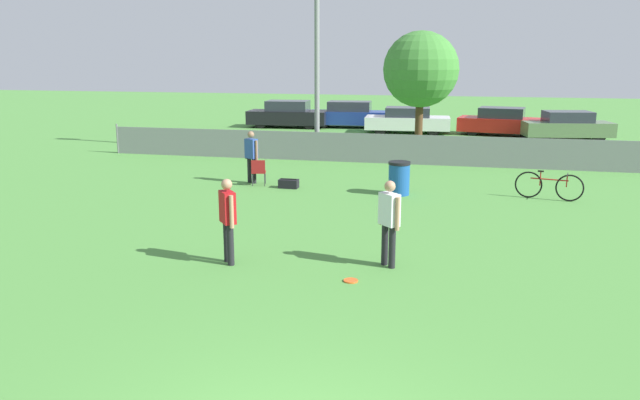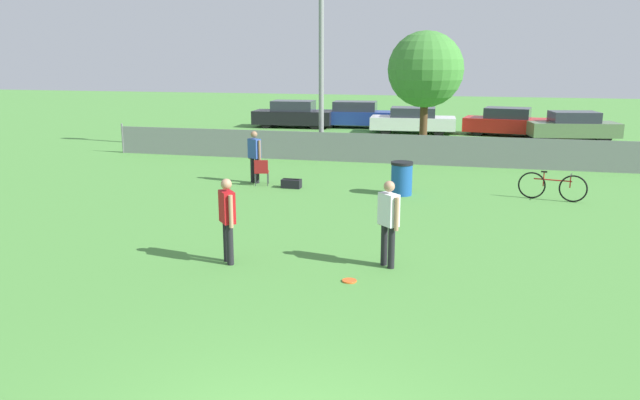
% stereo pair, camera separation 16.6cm
% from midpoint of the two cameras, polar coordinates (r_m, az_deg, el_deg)
% --- Properties ---
extents(fence_backline, '(25.00, 0.07, 1.21)m').
position_cam_midpoint_polar(fence_backline, '(23.22, 10.00, 4.51)').
color(fence_backline, gray).
rests_on(fence_backline, ground_plane).
extents(light_pole, '(0.90, 0.36, 10.09)m').
position_cam_midpoint_polar(light_pole, '(24.93, 0.32, 17.44)').
color(light_pole, gray).
rests_on(light_pole, ground_plane).
extents(tree_near_pole, '(3.11, 3.11, 4.94)m').
position_cam_midpoint_polar(tree_near_pole, '(26.41, 9.80, 11.66)').
color(tree_near_pole, '#4C331E').
rests_on(tree_near_pole, ground_plane).
extents(player_receiver_white, '(0.44, 0.44, 1.66)m').
position_cam_midpoint_polar(player_receiver_white, '(11.72, 6.68, -1.63)').
color(player_receiver_white, black).
rests_on(player_receiver_white, ground_plane).
extents(player_thrower_red, '(0.43, 0.46, 1.66)m').
position_cam_midpoint_polar(player_thrower_red, '(11.96, -8.08, -1.37)').
color(player_thrower_red, black).
rests_on(player_thrower_red, ground_plane).
extents(spectator_in_blue, '(0.49, 0.37, 1.64)m').
position_cam_midpoint_polar(spectator_in_blue, '(19.66, -5.78, 4.26)').
color(spectator_in_blue, black).
rests_on(spectator_in_blue, ground_plane).
extents(frisbee_disc, '(0.26, 0.26, 0.03)m').
position_cam_midpoint_polar(frisbee_disc, '(11.16, 3.13, -7.38)').
color(frisbee_disc, '#E5591E').
rests_on(frisbee_disc, ground_plane).
extents(folding_chair_sideline, '(0.52, 0.52, 0.81)m').
position_cam_midpoint_polar(folding_chair_sideline, '(19.31, -5.13, 2.71)').
color(folding_chair_sideline, '#333338').
rests_on(folding_chair_sideline, ground_plane).
extents(bicycle_sideline, '(1.80, 0.53, 0.80)m').
position_cam_midpoint_polar(bicycle_sideline, '(18.43, 20.71, 1.16)').
color(bicycle_sideline, black).
rests_on(bicycle_sideline, ground_plane).
extents(trash_bin, '(0.63, 0.63, 0.96)m').
position_cam_midpoint_polar(trash_bin, '(18.06, 7.74, 1.98)').
color(trash_bin, '#194C99').
rests_on(trash_bin, ground_plane).
extents(gear_bag_sideline, '(0.59, 0.32, 0.29)m').
position_cam_midpoint_polar(gear_bag_sideline, '(18.93, -2.38, 1.51)').
color(gear_bag_sideline, black).
rests_on(gear_bag_sideline, ground_plane).
extents(parked_car_dark, '(4.52, 2.05, 1.49)m').
position_cam_midpoint_polar(parked_car_dark, '(35.38, -2.32, 7.81)').
color(parked_car_dark, black).
rests_on(parked_car_dark, ground_plane).
extents(parked_car_blue, '(4.61, 1.94, 1.46)m').
position_cam_midpoint_polar(parked_car_blue, '(35.28, 3.35, 7.77)').
color(parked_car_blue, black).
rests_on(parked_car_blue, ground_plane).
extents(parked_car_white, '(4.43, 2.11, 1.34)m').
position_cam_midpoint_polar(parked_car_white, '(32.93, 8.63, 7.21)').
color(parked_car_white, black).
rests_on(parked_car_white, ground_plane).
extents(parked_car_red, '(4.38, 2.37, 1.40)m').
position_cam_midpoint_polar(parked_car_red, '(32.99, 16.86, 6.83)').
color(parked_car_red, black).
rests_on(parked_car_red, ground_plane).
extents(parked_car_olive, '(4.27, 2.34, 1.37)m').
position_cam_midpoint_polar(parked_car_olive, '(32.04, 22.28, 6.25)').
color(parked_car_olive, black).
rests_on(parked_car_olive, ground_plane).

